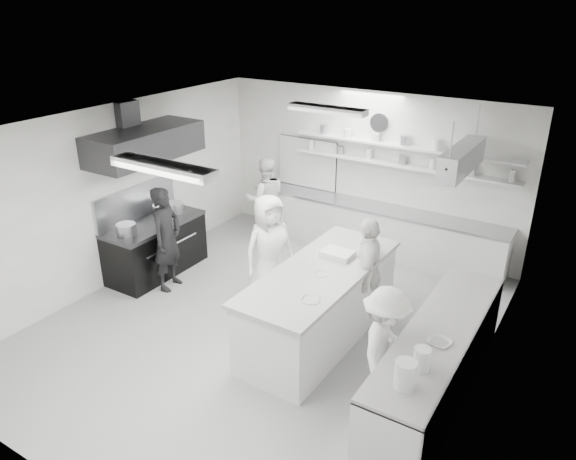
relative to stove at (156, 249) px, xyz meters
The scene contains 27 objects.
floor 2.67m from the stove, ahead, with size 6.00×7.00×0.02m, color #999999.
ceiling 3.67m from the stove, ahead, with size 6.00×7.00×0.02m, color silver.
wall_back 4.18m from the stove, 50.01° to the left, with size 6.00×0.04×3.00m, color silver.
wall_front 4.80m from the stove, 56.31° to the right, with size 6.00×0.04×3.00m, color silver.
wall_left 1.19m from the stove, 135.00° to the right, with size 0.04×7.00×3.00m, color silver.
wall_right 5.71m from the stove, ahead, with size 0.04×7.00×3.00m, color silver.
stove is the anchor object (origin of this frame).
exhaust_hood 1.90m from the stove, 90.00° to the right, with size 0.85×2.00×0.50m, color #2D2D2F.
back_counter 4.03m from the stove, 43.99° to the left, with size 5.00×0.60×0.92m, color silver.
shelf_lower 4.63m from the stove, 41.99° to the left, with size 4.20×0.26×0.04m, color silver.
shelf_upper 4.74m from the stove, 41.99° to the left, with size 4.20×0.26×0.04m, color silver.
pass_through_window 3.49m from the stove, 67.12° to the left, with size 1.30×0.04×1.00m, color black.
wall_clock 4.60m from the stove, 47.54° to the left, with size 0.32×0.32×0.05m, color silver.
right_counter 5.28m from the stove, ahead, with size 0.74×3.30×0.94m, color silver.
pot_rack 5.35m from the stove, 23.50° to the left, with size 0.30×1.60×0.40m, color #A1A3A9.
light_fixture_front 4.22m from the stove, 40.24° to the right, with size 1.30×0.25×0.10m, color silver.
light_fixture_rear 3.86m from the stove, 28.30° to the left, with size 1.30×0.25×0.10m, color silver.
prep_island 3.45m from the stove, ahead, with size 1.06×2.83×1.04m, color silver.
stove_pot 0.67m from the stove, 90.00° to the left, with size 0.39×0.39×0.28m, color #A1A3A9.
cook_stove 0.78m from the stove, 25.78° to the right, with size 0.65×0.43×1.78m, color black.
cook_back 2.42m from the stove, 69.74° to the left, with size 0.82×0.64×1.69m, color white.
cook_island_left 2.28m from the stove, ahead, with size 0.87×0.57×1.78m, color white.
cook_island_right 3.89m from the stove, ahead, with size 1.00×0.42×1.71m, color white.
cook_right 4.84m from the stove, 12.00° to the right, with size 1.00×0.57×1.55m, color white.
bowl_island_a 3.90m from the stove, 15.09° to the right, with size 0.24×0.24×0.06m, color #A1A3A9.
bowl_island_b 3.58m from the stove, ahead, with size 0.18×0.18×0.06m, color silver.
bowl_right 5.41m from the stove, ahead, with size 0.26×0.26×0.06m, color silver.
Camera 1 is at (3.96, -5.70, 4.59)m, focal length 33.82 mm.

